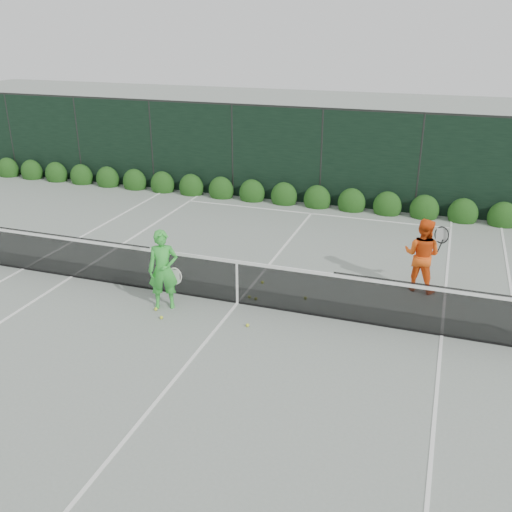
% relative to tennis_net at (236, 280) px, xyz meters
% --- Properties ---
extents(ground, '(80.00, 80.00, 0.00)m').
position_rel_tennis_net_xyz_m(ground, '(0.02, 0.00, -0.53)').
color(ground, gray).
rests_on(ground, ground).
extents(tennis_net, '(12.90, 0.10, 1.07)m').
position_rel_tennis_net_xyz_m(tennis_net, '(0.00, 0.00, 0.00)').
color(tennis_net, black).
rests_on(tennis_net, ground).
extents(player_woman, '(0.72, 0.62, 1.67)m').
position_rel_tennis_net_xyz_m(player_woman, '(-1.33, -0.62, 0.30)').
color(player_woman, green).
rests_on(player_woman, ground).
extents(player_man, '(0.96, 0.80, 1.64)m').
position_rel_tennis_net_xyz_m(player_man, '(3.56, 1.94, 0.29)').
color(player_man, '#FF5A15').
rests_on(player_man, ground).
extents(court_lines, '(11.03, 23.83, 0.01)m').
position_rel_tennis_net_xyz_m(court_lines, '(0.02, 0.00, -0.53)').
color(court_lines, white).
rests_on(court_lines, ground).
extents(windscreen_fence, '(32.00, 21.07, 3.06)m').
position_rel_tennis_net_xyz_m(windscreen_fence, '(0.02, -2.71, 0.98)').
color(windscreen_fence, black).
rests_on(windscreen_fence, ground).
extents(hedge_row, '(31.66, 0.65, 0.94)m').
position_rel_tennis_net_xyz_m(hedge_row, '(0.02, 7.15, -0.30)').
color(hedge_row, '#14370F').
rests_on(hedge_row, ground).
extents(tennis_balls, '(2.83, 2.29, 0.07)m').
position_rel_tennis_net_xyz_m(tennis_balls, '(0.00, -0.08, -0.50)').
color(tennis_balls, '#CDDD31').
rests_on(tennis_balls, ground).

